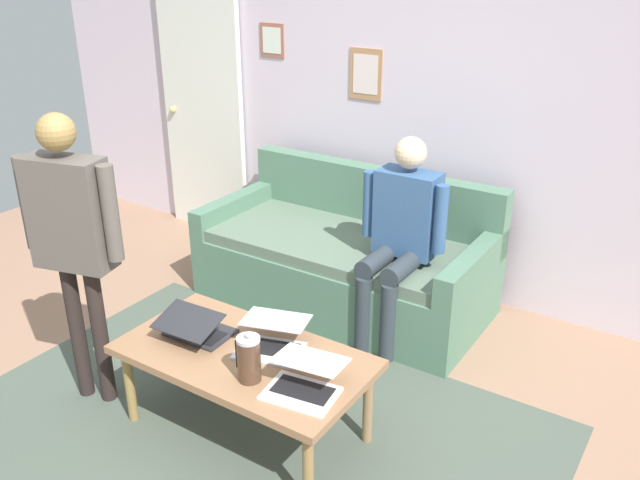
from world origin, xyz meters
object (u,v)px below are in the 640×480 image
at_px(interior_door, 203,113).
at_px(laptop_left, 272,340).
at_px(person_seated, 400,230).
at_px(person_standing, 71,227).
at_px(couch, 347,260).
at_px(coffee_table, 244,361).
at_px(french_press, 249,359).
at_px(laptop_center, 196,328).
at_px(laptop_right, 304,381).

bearing_deg(interior_door, laptop_left, 138.37).
height_order(interior_door, person_seated, interior_door).
relative_size(interior_door, person_standing, 1.30).
relative_size(couch, coffee_table, 1.56).
relative_size(french_press, person_standing, 0.16).
relative_size(laptop_left, french_press, 1.64).
bearing_deg(interior_door, laptop_center, 130.68).
xyz_separation_m(coffee_table, french_press, (-0.16, 0.15, 0.16)).
bearing_deg(couch, laptop_left, 105.64).
relative_size(coffee_table, laptop_center, 3.67).
distance_m(couch, person_standing, 1.93).
xyz_separation_m(interior_door, laptop_right, (-2.41, 2.05, -0.51)).
height_order(interior_door, french_press, interior_door).
bearing_deg(person_standing, laptop_center, -159.15).
bearing_deg(couch, coffee_table, 101.25).
relative_size(laptop_left, laptop_center, 1.21).
bearing_deg(couch, laptop_center, 89.70).
bearing_deg(laptop_left, interior_door, -41.63).
height_order(coffee_table, person_standing, person_standing).
bearing_deg(french_press, laptop_right, -164.91).
bearing_deg(couch, interior_door, -16.25).
relative_size(coffee_table, french_press, 4.97).
xyz_separation_m(couch, laptop_left, (-0.38, 1.35, 0.21)).
distance_m(french_press, person_standing, 1.12).
relative_size(person_standing, person_seated, 1.23).
bearing_deg(french_press, coffee_table, -43.54).
height_order(laptop_center, french_press, french_press).
bearing_deg(laptop_left, laptop_center, 17.53).
bearing_deg(coffee_table, french_press, 136.46).
bearing_deg(laptop_center, coffee_table, -178.35).
xyz_separation_m(interior_door, french_press, (-2.16, 2.12, -0.45)).
height_order(laptop_left, french_press, french_press).
height_order(coffee_table, laptop_center, laptop_center).
height_order(couch, laptop_center, couch).
bearing_deg(interior_door, person_standing, 117.12).
bearing_deg(laptop_right, person_standing, 6.38).
xyz_separation_m(coffee_table, person_seated, (-0.21, -1.24, 0.31)).
bearing_deg(laptop_center, french_press, 162.71).
xyz_separation_m(interior_door, coffee_table, (-2.00, 1.97, -0.61)).
height_order(laptop_center, person_seated, person_seated).
relative_size(laptop_left, person_standing, 0.26).
bearing_deg(person_seated, coffee_table, 80.36).
xyz_separation_m(laptop_right, person_seated, (0.20, -1.32, 0.22)).
xyz_separation_m(laptop_center, french_press, (-0.46, 0.14, 0.07)).
relative_size(interior_door, laptop_center, 6.03).
height_order(laptop_left, person_seated, person_seated).
bearing_deg(person_seated, laptop_right, 98.72).
bearing_deg(french_press, couch, -74.42).
bearing_deg(french_press, person_standing, 4.18).
height_order(couch, laptop_right, couch).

